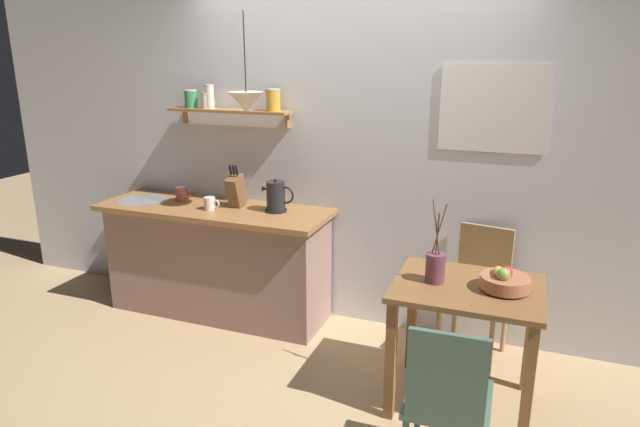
{
  "coord_description": "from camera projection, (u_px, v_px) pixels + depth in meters",
  "views": [
    {
      "loc": [
        1.25,
        -3.26,
        2.04
      ],
      "look_at": [
        -0.1,
        0.25,
        0.95
      ],
      "focal_mm": 31.23,
      "sensor_mm": 36.0,
      "label": 1
    }
  ],
  "objects": [
    {
      "name": "knife_block",
      "position": [
        236.0,
        190.0,
        4.25
      ],
      "size": [
        0.1,
        0.2,
        0.33
      ],
      "color": "brown",
      "rests_on": "kitchen_counter"
    },
    {
      "name": "dining_table",
      "position": [
        466.0,
        309.0,
        3.2
      ],
      "size": [
        0.83,
        0.68,
        0.77
      ],
      "color": "brown",
      "rests_on": "ground_plane"
    },
    {
      "name": "pendant_lamp",
      "position": [
        246.0,
        101.0,
        3.82
      ],
      "size": [
        0.25,
        0.25,
        0.66
      ],
      "color": "black"
    },
    {
      "name": "wall_shelf",
      "position": [
        232.0,
        104.0,
        4.21
      ],
      "size": [
        1.0,
        0.2,
        0.31
      ],
      "color": "#9E6B3D"
    },
    {
      "name": "fruit_bowl",
      "position": [
        504.0,
        281.0,
        3.08
      ],
      "size": [
        0.27,
        0.27,
        0.15
      ],
      "color": "#BC704C",
      "rests_on": "dining_table"
    },
    {
      "name": "dining_chair_near",
      "position": [
        447.0,
        399.0,
        2.55
      ],
      "size": [
        0.4,
        0.44,
        0.91
      ],
      "color": "#4C6B5B",
      "rests_on": "ground_plane"
    },
    {
      "name": "twig_vase",
      "position": [
        435.0,
        267.0,
        3.19
      ],
      "size": [
        0.11,
        0.11,
        0.49
      ],
      "color": "brown",
      "rests_on": "dining_table"
    },
    {
      "name": "ground_plane",
      "position": [
        321.0,
        353.0,
        3.92
      ],
      "size": [
        14.0,
        14.0,
        0.0
      ],
      "primitive_type": "plane",
      "color": "tan"
    },
    {
      "name": "back_wall",
      "position": [
        378.0,
        151.0,
        4.06
      ],
      "size": [
        6.8,
        0.11,
        2.7
      ],
      "color": "silver",
      "rests_on": "ground_plane"
    },
    {
      "name": "kitchen_counter",
      "position": [
        217.0,
        260.0,
        4.42
      ],
      "size": [
        1.83,
        0.63,
        0.9
      ],
      "color": "gray",
      "rests_on": "ground_plane"
    },
    {
      "name": "electric_kettle",
      "position": [
        276.0,
        197.0,
        4.13
      ],
      "size": [
        0.25,
        0.16,
        0.25
      ],
      "color": "black",
      "rests_on": "kitchen_counter"
    },
    {
      "name": "coffee_mug_by_sink",
      "position": [
        181.0,
        194.0,
        4.44
      ],
      "size": [
        0.13,
        0.09,
        0.11
      ],
      "color": "#C6664C",
      "rests_on": "kitchen_counter"
    },
    {
      "name": "coffee_mug_spare",
      "position": [
        210.0,
        203.0,
        4.19
      ],
      "size": [
        0.13,
        0.09,
        0.1
      ],
      "color": "white",
      "rests_on": "kitchen_counter"
    },
    {
      "name": "dining_chair_far",
      "position": [
        478.0,
        285.0,
        3.81
      ],
      "size": [
        0.48,
        0.5,
        0.9
      ],
      "color": "tan",
      "rests_on": "ground_plane"
    }
  ]
}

